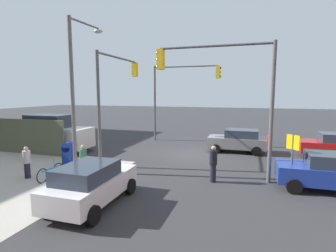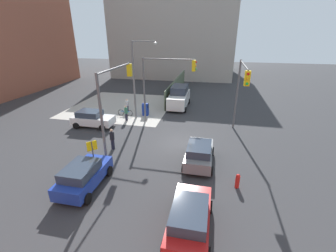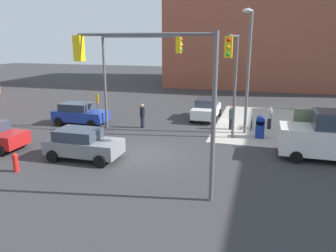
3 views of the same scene
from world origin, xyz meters
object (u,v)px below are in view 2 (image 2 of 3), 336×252
(pedestrian_crossing, at_px, (126,113))
(mailbox_blue, at_px, (145,109))
(fire_hydrant, at_px, (238,181))
(pedestrian_waiting, at_px, (127,105))
(pedestrian_walking_north, at_px, (112,139))
(smokestack, at_px, (58,41))
(street_lamp_corner, at_px, (137,75))
(sedan_red, at_px, (190,218))
(traffic_signal_se_corner, at_px, (241,86))
(traffic_signal_nw_corner, at_px, (114,94))
(hatchback_gray, at_px, (199,153))
(van_white_delivery, at_px, (179,97))
(traffic_signal_ne_corner, at_px, (163,78))
(bicycle_leaning_on_fence, at_px, (125,113))
(coupe_white, at_px, (92,118))
(coupe_blue, at_px, (84,175))

(pedestrian_crossing, bearing_deg, mailbox_blue, -134.94)
(fire_hydrant, distance_m, pedestrian_waiting, 16.55)
(fire_hydrant, bearing_deg, pedestrian_walking_north, 72.30)
(smokestack, relative_size, pedestrian_crossing, 8.45)
(street_lamp_corner, relative_size, sedan_red, 1.95)
(traffic_signal_se_corner, bearing_deg, pedestrian_walking_north, 113.74)
(traffic_signal_nw_corner, xyz_separation_m, street_lamp_corner, (7.50, 0.93, 0.06))
(traffic_signal_se_corner, bearing_deg, pedestrian_waiting, 69.15)
(traffic_signal_nw_corner, height_order, pedestrian_walking_north, traffic_signal_nw_corner)
(hatchback_gray, xyz_separation_m, van_white_delivery, (12.83, 3.52, 0.44))
(pedestrian_waiting, bearing_deg, traffic_signal_ne_corner, -122.16)
(traffic_signal_se_corner, xyz_separation_m, sedan_red, (-11.13, 2.73, -3.81))
(smokestack, distance_m, bicycle_leaning_on_fence, 32.06)
(coupe_white, bearing_deg, traffic_signal_se_corner, -88.82)
(traffic_signal_nw_corner, distance_m, mailbox_blue, 9.38)
(pedestrian_walking_north, distance_m, bicycle_leaning_on_fence, 7.88)
(mailbox_blue, bearing_deg, coupe_blue, -179.09)
(van_white_delivery, distance_m, pedestrian_waiting, 6.48)
(hatchback_gray, distance_m, van_white_delivery, 13.31)
(mailbox_blue, bearing_deg, traffic_signal_ne_corner, -124.36)
(mailbox_blue, xyz_separation_m, pedestrian_waiting, (0.60, 2.40, 0.06))
(smokestack, height_order, sedan_red, smokestack)
(sedan_red, height_order, van_white_delivery, van_white_delivery)
(smokestack, xyz_separation_m, traffic_signal_se_corner, (-24.86, -34.50, -2.37))
(traffic_signal_nw_corner, distance_m, bicycle_leaning_on_fence, 9.41)
(traffic_signal_ne_corner, bearing_deg, traffic_signal_nw_corner, 163.76)
(traffic_signal_se_corner, relative_size, fire_hydrant, 6.91)
(sedan_red, bearing_deg, street_lamp_corner, 27.14)
(hatchback_gray, distance_m, bicycle_leaning_on_fence, 12.25)
(van_white_delivery, bearing_deg, pedestrian_crossing, 141.14)
(coupe_blue, bearing_deg, traffic_signal_ne_corner, -11.35)
(coupe_white, height_order, pedestrian_crossing, pedestrian_crossing)
(smokestack, distance_m, traffic_signal_nw_corner, 39.03)
(mailbox_blue, height_order, coupe_white, coupe_white)
(smokestack, height_order, street_lamp_corner, smokestack)
(traffic_signal_se_corner, relative_size, van_white_delivery, 1.20)
(smokestack, height_order, hatchback_gray, smokestack)
(traffic_signal_se_corner, height_order, pedestrian_crossing, traffic_signal_se_corner)
(mailbox_blue, distance_m, pedestrian_walking_north, 8.20)
(coupe_blue, relative_size, pedestrian_waiting, 2.49)
(pedestrian_waiting, bearing_deg, coupe_white, 153.06)
(smokestack, xyz_separation_m, van_white_delivery, (-17.10, -28.20, -5.74))
(street_lamp_corner, relative_size, mailbox_blue, 5.59)
(traffic_signal_ne_corner, relative_size, mailbox_blue, 4.55)
(mailbox_blue, distance_m, pedestrian_waiting, 2.47)
(coupe_blue, distance_m, bicycle_leaning_on_fence, 12.69)
(traffic_signal_nw_corner, height_order, van_white_delivery, traffic_signal_nw_corner)
(mailbox_blue, xyz_separation_m, coupe_blue, (-13.05, -0.21, 0.08))
(pedestrian_crossing, relative_size, pedestrian_walking_north, 0.95)
(mailbox_blue, height_order, coupe_blue, coupe_blue)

